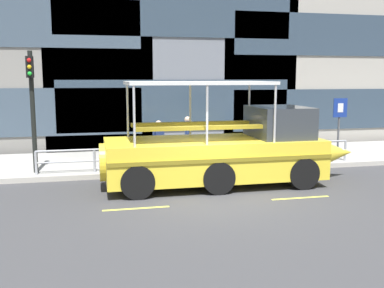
{
  "coord_description": "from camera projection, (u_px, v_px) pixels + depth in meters",
  "views": [
    {
      "loc": [
        -3.49,
        -12.32,
        3.51
      ],
      "look_at": [
        -0.26,
        1.92,
        1.3
      ],
      "focal_mm": 41.59,
      "sensor_mm": 36.0,
      "label": 1
    }
  ],
  "objects": [
    {
      "name": "ground_plane",
      "position": [
        215.0,
        196.0,
        13.17
      ],
      "size": [
        120.0,
        120.0,
        0.0
      ],
      "primitive_type": "plane",
      "color": "#3D3D3F"
    },
    {
      "name": "sidewalk",
      "position": [
        179.0,
        160.0,
        18.55
      ],
      "size": [
        32.0,
        4.8,
        0.18
      ],
      "primitive_type": "cube",
      "color": "#A8A59E",
      "rests_on": "ground_plane"
    },
    {
      "name": "curb_edge",
      "position": [
        192.0,
        172.0,
        16.15
      ],
      "size": [
        32.0,
        0.18,
        0.18
      ],
      "primitive_type": "cube",
      "color": "#B2ADA3",
      "rests_on": "ground_plane"
    },
    {
      "name": "lane_centreline",
      "position": [
        222.0,
        203.0,
        12.48
      ],
      "size": [
        25.8,
        0.12,
        0.01
      ],
      "color": "#DBD64C",
      "rests_on": "ground_plane"
    },
    {
      "name": "curb_guardrail",
      "position": [
        203.0,
        152.0,
        16.49
      ],
      "size": [
        11.89,
        0.09,
        0.84
      ],
      "color": "#9EA0A8",
      "rests_on": "sidewalk"
    },
    {
      "name": "traffic_light_pole",
      "position": [
        32.0,
        100.0,
        15.23
      ],
      "size": [
        0.24,
        0.46,
        4.21
      ],
      "color": "black",
      "rests_on": "sidewalk"
    },
    {
      "name": "parking_sign",
      "position": [
        339.0,
        118.0,
        17.91
      ],
      "size": [
        0.6,
        0.12,
        2.48
      ],
      "color": "#4C4F54",
      "rests_on": "sidewalk"
    },
    {
      "name": "duck_tour_boat",
      "position": [
        228.0,
        151.0,
        14.56
      ],
      "size": [
        8.68,
        2.68,
        3.37
      ],
      "color": "yellow",
      "rests_on": "ground_plane"
    },
    {
      "name": "pedestrian_near_bow",
      "position": [
        277.0,
        132.0,
        18.71
      ],
      "size": [
        0.42,
        0.33,
        1.71
      ],
      "color": "#1E2338",
      "rests_on": "sidewalk"
    },
    {
      "name": "pedestrian_mid_left",
      "position": [
        187.0,
        134.0,
        17.85
      ],
      "size": [
        0.26,
        0.5,
        1.76
      ],
      "color": "black",
      "rests_on": "sidewalk"
    },
    {
      "name": "pedestrian_mid_right",
      "position": [
        159.0,
        138.0,
        16.77
      ],
      "size": [
        0.47,
        0.28,
        1.71
      ],
      "color": "black",
      "rests_on": "sidewalk"
    }
  ]
}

